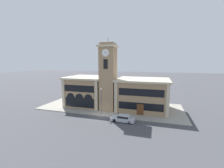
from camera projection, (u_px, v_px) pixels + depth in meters
name	position (u px, v px, depth m)	size (l,w,h in m)	color
ground_plane	(101.00, 116.00, 33.11)	(300.00, 300.00, 0.00)	#424247
sidewalk_kerb	(111.00, 107.00, 40.06)	(36.40, 14.70, 0.15)	gray
clock_tower	(108.00, 77.00, 36.52)	(4.30, 4.30, 17.63)	#9E7F5B
town_hall_left_wing	(88.00, 91.00, 41.97)	(10.59, 10.30, 7.92)	#9E7F5B
town_hall_right_wing	(143.00, 94.00, 37.68)	(12.80, 10.30, 7.78)	#9E7F5B
parked_car_near	(123.00, 118.00, 30.16)	(4.93, 1.96, 1.40)	#B2B7C1
street_lamp	(101.00, 98.00, 33.11)	(0.36, 0.36, 6.10)	#4C4C51
bollard	(118.00, 115.00, 32.38)	(0.18, 0.18, 1.06)	black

